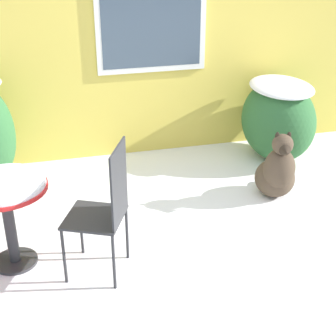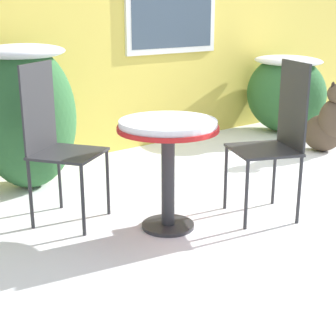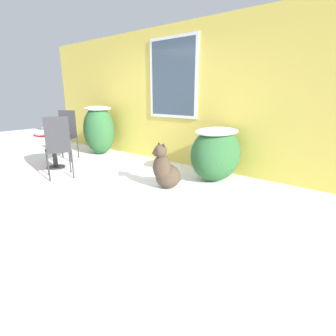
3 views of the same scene
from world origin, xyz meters
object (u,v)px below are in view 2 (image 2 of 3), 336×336
at_px(patio_chair_near_table, 56,138).
at_px(dog, 327,125).
at_px(patio_chair_far_side, 276,135).
at_px(patio_table, 168,142).

bearing_deg(patio_chair_near_table, dog, -35.11).
xyz_separation_m(patio_chair_near_table, dog, (3.01, -0.11, -0.31)).
height_order(patio_chair_far_side, dog, patio_chair_far_side).
distance_m(patio_table, patio_chair_far_side, 0.79).
relative_size(patio_table, dog, 1.01).
xyz_separation_m(patio_table, patio_chair_near_table, (-0.51, 0.59, -0.01)).
relative_size(patio_chair_far_side, dog, 1.47).
distance_m(patio_chair_far_side, dog, 1.96).
relative_size(patio_chair_near_table, dog, 1.47).
distance_m(patio_table, dog, 2.57).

